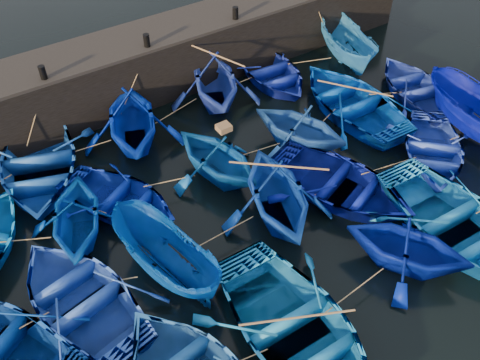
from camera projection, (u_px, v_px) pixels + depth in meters
ground at (297, 257)px, 16.36m from camera, size 120.00×120.00×0.00m
quay_wall at (142, 67)px, 21.80m from camera, size 26.00×2.50×2.50m
quay_top at (137, 38)px, 20.89m from camera, size 26.00×2.50×0.12m
bollard_1 at (43, 72)px, 18.55m from camera, size 0.24×0.24×0.50m
bollard_2 at (147, 40)px, 20.13m from camera, size 0.24×0.24×0.50m
bollard_3 at (235, 13)px, 21.72m from camera, size 0.24×0.24×0.50m
boat_1 at (37, 164)px, 18.54m from camera, size 5.56×6.56×1.16m
boat_2 at (131, 119)px, 19.47m from camera, size 5.08×5.42×2.29m
boat_3 at (215, 80)px, 21.35m from camera, size 5.08×5.38×2.25m
boat_4 at (271, 72)px, 22.94m from camera, size 3.72×4.91×0.96m
boat_5 at (348, 46)px, 23.75m from camera, size 3.02×4.76×1.72m
boat_7 at (77, 216)px, 16.28m from camera, size 4.32×4.59×1.92m
boat_8 at (119, 200)px, 17.49m from camera, size 4.82×5.29×0.90m
boat_9 at (217, 156)px, 18.22m from camera, size 3.97×4.37×1.99m
boat_10 at (300, 126)px, 19.45m from camera, size 4.42×4.68×1.95m
boat_11 at (353, 101)px, 21.23m from camera, size 4.16×5.69×1.15m
boat_12 at (417, 87)px, 22.12m from camera, size 4.18×5.16×0.94m
boat_14 at (81, 297)px, 14.71m from camera, size 4.58×5.67×1.04m
boat_15 at (165, 257)px, 15.33m from camera, size 2.49×4.48×1.64m
boat_16 at (277, 193)px, 16.78m from camera, size 4.81×5.18×2.24m
boat_17 at (341, 185)px, 17.86m from camera, size 5.30×6.16×1.08m
boat_18 at (433, 150)px, 19.26m from camera, size 5.36×5.42×0.92m
boat_19 at (479, 119)px, 19.75m from camera, size 1.97×5.06×1.95m
boat_22 at (296, 331)px, 13.88m from camera, size 4.20×5.84×1.20m
boat_23 at (409, 246)px, 15.44m from camera, size 4.65×4.80×1.93m
boat_24 at (458, 224)px, 16.53m from camera, size 4.38×5.97×1.20m
wooden_crate at (224, 128)px, 17.57m from camera, size 0.45×0.40×0.21m
mooring_ropes at (221, 145)px, 18.84m from camera, size 17.27×11.77×2.10m
loose_oars at (286, 139)px, 17.69m from camera, size 10.40×12.52×1.15m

